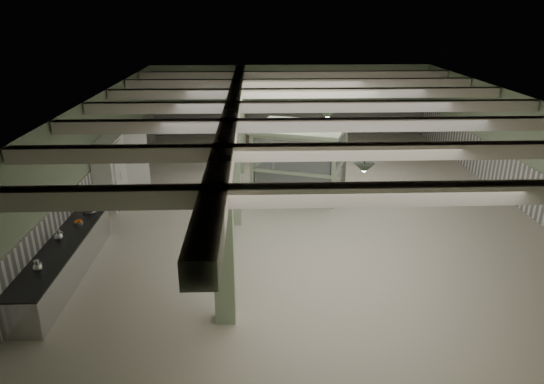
{
  "coord_description": "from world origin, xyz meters",
  "views": [
    {
      "loc": [
        -1.83,
        -14.8,
        6.26
      ],
      "look_at": [
        -1.36,
        -1.78,
        1.3
      ],
      "focal_mm": 32.0,
      "sensor_mm": 36.0,
      "label": 1
    }
  ],
  "objects_px": {
    "prep_counter": "(64,262)",
    "walkin_cooler": "(114,169)",
    "guard_booth": "(300,147)",
    "filing_cabinet": "(339,171)"
  },
  "relations": [
    {
      "from": "guard_booth",
      "to": "filing_cabinet",
      "type": "height_order",
      "value": "guard_booth"
    },
    {
      "from": "guard_booth",
      "to": "filing_cabinet",
      "type": "xyz_separation_m",
      "value": [
        1.5,
        0.56,
        -1.08
      ]
    },
    {
      "from": "prep_counter",
      "to": "walkin_cooler",
      "type": "height_order",
      "value": "walkin_cooler"
    },
    {
      "from": "walkin_cooler",
      "to": "guard_booth",
      "type": "bearing_deg",
      "value": 5.17
    },
    {
      "from": "prep_counter",
      "to": "filing_cabinet",
      "type": "distance_m",
      "value": 10.03
    },
    {
      "from": "filing_cabinet",
      "to": "walkin_cooler",
      "type": "bearing_deg",
      "value": -173.68
    },
    {
      "from": "walkin_cooler",
      "to": "filing_cabinet",
      "type": "bearing_deg",
      "value": 8.22
    },
    {
      "from": "walkin_cooler",
      "to": "filing_cabinet",
      "type": "distance_m",
      "value": 7.98
    },
    {
      "from": "walkin_cooler",
      "to": "guard_booth",
      "type": "distance_m",
      "value": 6.43
    },
    {
      "from": "prep_counter",
      "to": "walkin_cooler",
      "type": "bearing_deg",
      "value": 90.93
    }
  ]
}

